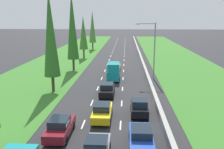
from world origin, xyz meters
TOP-DOWN VIEW (x-y plane):
  - ground_plane at (0.00, 60.00)m, footprint 300.00×300.00m
  - grass_verge_left at (-12.65, 60.00)m, footprint 14.00×140.00m
  - grass_verge_right at (14.35, 60.00)m, footprint 14.00×140.00m
  - median_barrier at (5.70, 60.00)m, footprint 0.44×120.00m
  - lane_markings at (0.00, 60.00)m, footprint 3.64×116.00m
  - grey_hatchback_centre_lane at (0.24, 15.18)m, footprint 1.74×3.90m
  - blue_sedan_right_lane at (3.41, 17.14)m, footprint 1.82×4.50m
  - yellow_sedan_centre_lane at (-0.08, 22.29)m, footprint 1.82×4.50m
  - black_sedan_centre_lane at (-0.19, 29.88)m, footprint 1.82×4.50m
  - black_hatchback_right_lane at (3.61, 23.63)m, footprint 1.74×3.90m
  - teal_van_centre_lane_fifth at (0.24, 37.91)m, footprint 1.96×4.90m
  - yellow_sedan_centre_lane_sixth at (0.22, 44.71)m, footprint 1.82×4.50m
  - maroon_sedan_left_lane at (-3.29, 18.58)m, footprint 1.82×4.50m
  - poplar_tree_second at (-7.55, 31.19)m, footprint 2.13×2.13m
  - poplar_tree_third at (-7.67, 44.95)m, footprint 2.16×2.16m
  - poplar_tree_fourth at (-8.16, 59.42)m, footprint 2.05×2.05m
  - poplar_tree_fifth at (-8.21, 76.26)m, footprint 2.09×2.09m
  - street_light_mast at (6.36, 39.20)m, footprint 3.20×0.28m

SIDE VIEW (x-z plane):
  - ground_plane at x=0.00m, z-range 0.00..0.00m
  - lane_markings at x=0.00m, z-range 0.00..0.01m
  - grass_verge_left at x=-12.65m, z-range 0.00..0.04m
  - grass_verge_right at x=14.35m, z-range 0.00..0.04m
  - median_barrier at x=5.70m, z-range 0.00..0.85m
  - blue_sedan_right_lane at x=3.41m, z-range -0.01..1.63m
  - yellow_sedan_centre_lane at x=-0.08m, z-range -0.01..1.63m
  - black_sedan_centre_lane at x=-0.19m, z-range -0.01..1.63m
  - yellow_sedan_centre_lane_sixth at x=0.22m, z-range -0.01..1.63m
  - maroon_sedan_left_lane at x=-3.29m, z-range -0.01..1.63m
  - grey_hatchback_centre_lane at x=0.24m, z-range -0.02..1.70m
  - black_hatchback_right_lane at x=3.61m, z-range -0.02..1.70m
  - teal_van_centre_lane_fifth at x=0.24m, z-range -0.01..2.81m
  - street_light_mast at x=6.36m, z-range 0.73..9.73m
  - poplar_tree_fourth at x=-8.16m, z-range 1.05..11.17m
  - poplar_tree_fifth at x=-8.21m, z-range 1.05..12.80m
  - poplar_tree_second at x=-7.55m, z-range 1.05..14.29m
  - poplar_tree_third at x=-7.67m, z-range 1.05..15.40m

